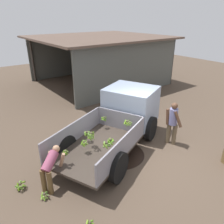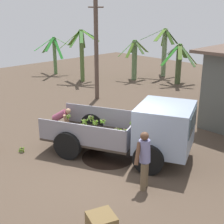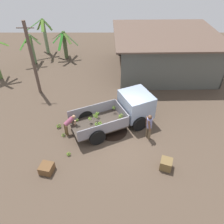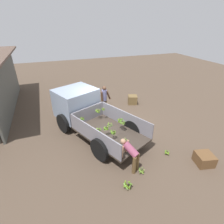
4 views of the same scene
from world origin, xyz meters
name	(u,v)px [view 1 (image 1 of 4)]	position (x,y,z in m)	size (l,w,h in m)	color
ground	(135,153)	(0.00, 0.00, 0.00)	(36.00, 36.00, 0.00)	brown
mud_patch_0	(120,154)	(-0.50, 0.28, 0.00)	(1.74, 1.74, 0.01)	black
cargo_truck	(125,113)	(0.47, 1.18, 1.02)	(5.20, 3.74, 1.89)	#393028
warehouse_shed	(105,48)	(4.35, 8.22, 2.37)	(8.60, 7.73, 3.19)	#535650
person_foreground_visitor	(173,122)	(1.52, -0.28, 0.92)	(0.42, 0.68, 1.66)	brown
person_worker_loading	(50,167)	(-3.01, 0.14, 0.71)	(0.80, 0.68, 1.17)	brown
banana_bunch_on_ground_0	(90,224)	(-2.83, -1.60, 0.11)	(0.24, 0.24, 0.19)	#433C2B
banana_bunch_on_ground_1	(44,195)	(-3.36, -0.15, 0.12)	(0.24, 0.22, 0.21)	#433D2C
banana_bunch_on_ground_2	(20,185)	(-3.77, 0.59, 0.14)	(0.32, 0.32, 0.24)	#47402E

